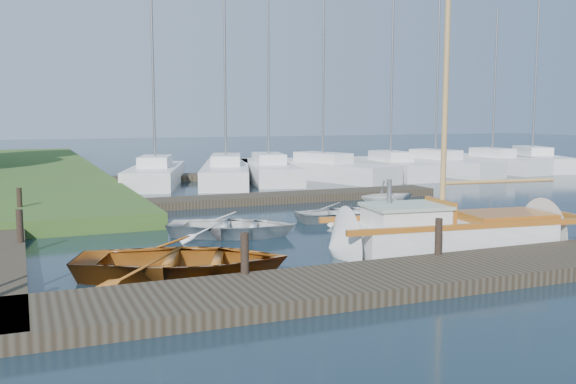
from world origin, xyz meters
name	(u,v)px	position (x,y,z in m)	size (l,w,h in m)	color
ground	(288,234)	(0.00, 0.00, 0.00)	(160.00, 160.00, 0.00)	black
near_dock	(405,278)	(0.00, -6.00, 0.15)	(18.00, 2.20, 0.30)	#2D241A
far_dock	(271,198)	(2.00, 6.50, 0.15)	(14.00, 1.60, 0.30)	#2D241A
pontoon	(341,172)	(10.00, 16.00, 0.15)	(30.00, 1.60, 0.30)	#2D241A
mooring_post_1	(245,253)	(-3.00, -5.00, 0.70)	(0.16, 0.16, 0.80)	black
mooring_post_2	(438,236)	(1.50, -5.00, 0.70)	(0.16, 0.16, 0.80)	black
mooring_post_4	(20,226)	(-7.00, 0.00, 0.70)	(0.16, 0.16, 0.80)	black
mooring_post_5	(20,201)	(-7.00, 5.00, 0.70)	(0.16, 0.16, 0.80)	black
sailboat	(454,236)	(3.05, -3.54, 0.34)	(7.33, 2.78, 9.83)	white
dinghy	(182,256)	(-3.91, -3.69, 0.45)	(3.14, 4.39, 0.91)	#9A5E1A
tender_a	(232,223)	(-1.56, 0.31, 0.37)	(2.54, 3.56, 0.74)	white
tender_c	(344,210)	(2.58, 1.50, 0.32)	(2.24, 3.13, 0.65)	white
tender_d	(387,192)	(5.35, 3.42, 0.56)	(1.84, 2.13, 1.12)	white
marina_boat_0	(155,173)	(-0.93, 14.34, 0.58)	(4.39, 7.65, 11.71)	white
marina_boat_1	(226,171)	(2.57, 14.17, 0.56)	(4.97, 9.25, 10.77)	white
marina_boat_2	(269,169)	(4.92, 14.35, 0.57)	(3.82, 8.43, 11.32)	white
marina_boat_3	(323,168)	(7.77, 13.82, 0.57)	(4.89, 9.19, 11.74)	white
marina_boat_4	(390,166)	(11.77, 13.60, 0.57)	(2.54, 7.48, 10.69)	white
marina_boat_5	(435,164)	(15.00, 13.98, 0.58)	(3.81, 8.41, 12.18)	white
marina_boat_6	(492,162)	(19.17, 14.11, 0.56)	(2.89, 7.23, 9.48)	white
marina_boat_7	(532,160)	(22.82, 14.71, 0.58)	(4.90, 8.61, 12.27)	white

